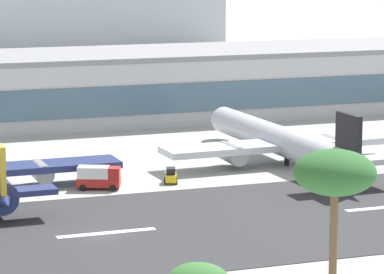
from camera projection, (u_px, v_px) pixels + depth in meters
name	position (u px, v px, depth m)	size (l,w,h in m)	color
ground_plane	(100.00, 236.00, 123.34)	(1400.00, 1400.00, 0.00)	#A8A8A3
runway_strip	(98.00, 234.00, 124.17)	(800.00, 37.43, 0.08)	#2D2D30
runway_centreline_dash_4	(107.00, 233.00, 124.49)	(12.00, 1.20, 0.01)	white
terminal_building	(68.00, 87.00, 205.57)	(170.06, 28.94, 13.32)	#B7BABC
airliner_black_tail_gate_2	(286.00, 143.00, 163.77)	(39.54, 51.74, 10.79)	silver
service_box_truck_0	(99.00, 177.00, 147.29)	(6.46, 4.48, 3.25)	#B2231E
service_baggage_tug_1	(171.00, 176.00, 151.54)	(2.65, 3.53, 2.20)	gold
palm_tree_1	(335.00, 175.00, 90.32)	(7.16, 7.16, 16.19)	brown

